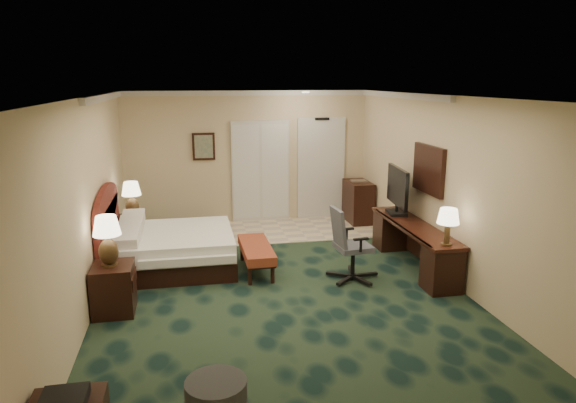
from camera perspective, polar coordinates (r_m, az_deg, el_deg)
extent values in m
cube|color=black|center=(7.43, -0.79, -9.71)|extent=(5.00, 7.50, 0.00)
cube|color=silver|center=(6.84, -0.87, 11.58)|extent=(5.00, 7.50, 0.00)
cube|color=beige|center=(10.66, -4.46, 4.93)|extent=(5.00, 0.00, 2.70)
cube|color=beige|center=(3.58, 10.28, -12.85)|extent=(5.00, 0.00, 2.70)
cube|color=beige|center=(7.02, -21.32, -0.43)|extent=(0.00, 7.50, 2.70)
cube|color=beige|center=(7.85, 17.45, 1.26)|extent=(0.00, 7.50, 2.70)
cube|color=#BAA898|center=(10.28, 1.24, -3.04)|extent=(3.20, 1.70, 0.01)
cube|color=silver|center=(10.97, 3.67, 3.59)|extent=(1.02, 0.06, 2.18)
cube|color=silver|center=(10.70, -3.07, 3.35)|extent=(1.20, 0.06, 2.10)
cube|color=#4A665D|center=(10.52, -9.35, 6.05)|extent=(0.45, 0.06, 0.55)
cube|color=white|center=(8.31, 15.35, 3.46)|extent=(0.05, 0.95, 0.75)
cube|color=white|center=(8.36, -12.44, -5.24)|extent=(1.82, 1.69, 0.58)
cube|color=black|center=(7.01, -18.79, -9.16)|extent=(0.51, 0.58, 0.63)
cube|color=black|center=(9.49, -16.94, -3.28)|extent=(0.46, 0.52, 0.57)
cube|color=brown|center=(8.04, -3.54, -6.29)|extent=(0.45, 1.26, 0.43)
cylinder|color=#313132|center=(4.83, -7.96, -21.10)|extent=(0.69, 0.69, 0.39)
cube|color=black|center=(8.39, 13.73, -4.82)|extent=(0.52, 2.42, 0.70)
cube|color=black|center=(8.78, 12.06, 1.13)|extent=(0.20, 1.03, 0.80)
cube|color=black|center=(10.80, 7.79, -0.03)|extent=(0.45, 0.81, 0.86)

